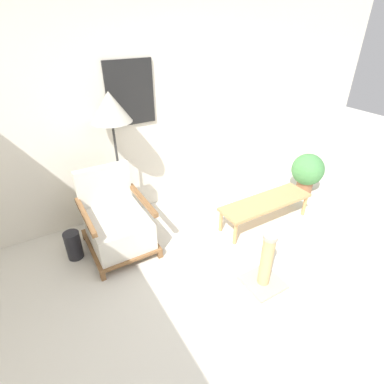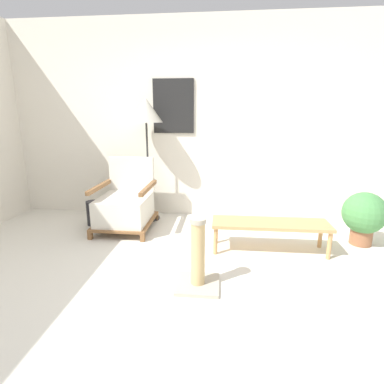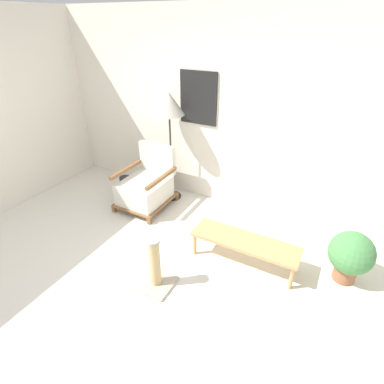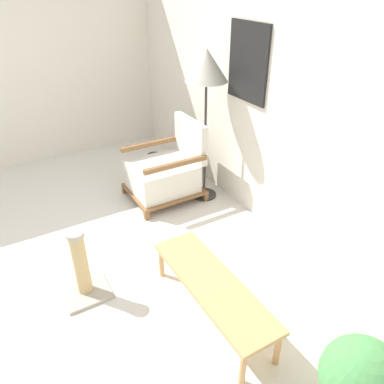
% 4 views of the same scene
% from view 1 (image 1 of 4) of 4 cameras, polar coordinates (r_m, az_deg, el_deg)
% --- Properties ---
extents(ground_plane, '(14.00, 14.00, 0.00)m').
position_cam_1_polar(ground_plane, '(2.96, 12.00, -21.95)').
color(ground_plane, silver).
extents(wall_back, '(8.00, 0.09, 2.70)m').
position_cam_1_polar(wall_back, '(3.80, -8.76, 15.63)').
color(wall_back, silver).
rests_on(wall_back, ground_plane).
extents(armchair, '(0.68, 0.79, 0.89)m').
position_cam_1_polar(armchair, '(3.44, -14.09, -5.97)').
color(armchair, brown).
rests_on(armchair, ground_plane).
extents(floor_lamp, '(0.43, 0.43, 1.66)m').
position_cam_1_polar(floor_lamp, '(3.35, -15.22, 14.43)').
color(floor_lamp, '#2D2D2D').
rests_on(floor_lamp, ground_plane).
extents(coffee_table, '(1.23, 0.37, 0.33)m').
position_cam_1_polar(coffee_table, '(3.85, 13.85, -2.13)').
color(coffee_table, tan).
rests_on(coffee_table, ground_plane).
extents(vase, '(0.17, 0.17, 0.33)m').
position_cam_1_polar(vase, '(3.54, -21.64, -9.40)').
color(vase, black).
rests_on(vase, ground_plane).
extents(potted_plant, '(0.46, 0.46, 0.61)m').
position_cam_1_polar(potted_plant, '(4.70, 21.15, 3.77)').
color(potted_plant, '#935B3D').
rests_on(potted_plant, ground_plane).
extents(scratching_post, '(0.37, 0.37, 0.61)m').
position_cam_1_polar(scratching_post, '(3.05, 13.80, -13.71)').
color(scratching_post, '#B2A893').
rests_on(scratching_post, ground_plane).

